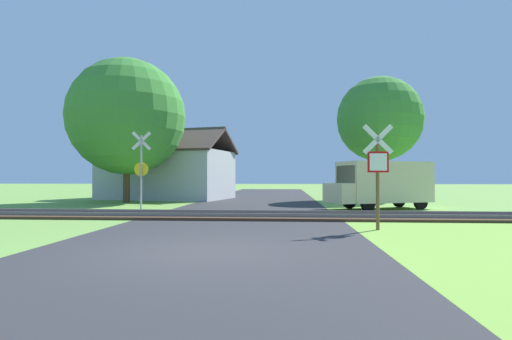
{
  "coord_description": "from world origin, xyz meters",
  "views": [
    {
      "loc": [
        1.65,
        -8.02,
        1.52
      ],
      "look_at": [
        0.5,
        7.9,
        1.8
      ],
      "focal_mm": 28.0,
      "sensor_mm": 36.0,
      "label": 1
    }
  ],
  "objects_px": {
    "tree_left": "(127,117)",
    "house": "(167,173)",
    "stop_sign_near": "(378,169)",
    "mail_truck": "(381,183)",
    "crossing_sign_far": "(141,166)",
    "tree_right": "(379,119)"
  },
  "relations": [
    {
      "from": "tree_right",
      "to": "tree_left",
      "type": "relative_size",
      "value": 0.95
    },
    {
      "from": "stop_sign_near",
      "to": "house",
      "type": "distance_m",
      "value": 19.16
    },
    {
      "from": "tree_left",
      "to": "mail_truck",
      "type": "height_order",
      "value": "tree_left"
    },
    {
      "from": "stop_sign_near",
      "to": "mail_truck",
      "type": "distance_m",
      "value": 7.88
    },
    {
      "from": "stop_sign_near",
      "to": "crossing_sign_far",
      "type": "bearing_deg",
      "value": -36.81
    },
    {
      "from": "crossing_sign_far",
      "to": "tree_right",
      "type": "distance_m",
      "value": 15.88
    },
    {
      "from": "stop_sign_near",
      "to": "crossing_sign_far",
      "type": "distance_m",
      "value": 11.21
    },
    {
      "from": "crossing_sign_far",
      "to": "tree_left",
      "type": "height_order",
      "value": "tree_left"
    },
    {
      "from": "stop_sign_near",
      "to": "tree_right",
      "type": "distance_m",
      "value": 15.87
    },
    {
      "from": "house",
      "to": "mail_truck",
      "type": "distance_m",
      "value": 15.17
    },
    {
      "from": "stop_sign_near",
      "to": "tree_right",
      "type": "height_order",
      "value": "tree_right"
    },
    {
      "from": "crossing_sign_far",
      "to": "house",
      "type": "height_order",
      "value": "house"
    },
    {
      "from": "tree_left",
      "to": "mail_truck",
      "type": "distance_m",
      "value": 14.83
    },
    {
      "from": "house",
      "to": "tree_left",
      "type": "relative_size",
      "value": 1.14
    },
    {
      "from": "house",
      "to": "mail_truck",
      "type": "xyz_separation_m",
      "value": [
        12.79,
        -8.14,
        -0.56
      ]
    },
    {
      "from": "house",
      "to": "tree_left",
      "type": "height_order",
      "value": "tree_left"
    },
    {
      "from": "crossing_sign_far",
      "to": "tree_right",
      "type": "relative_size",
      "value": 0.45
    },
    {
      "from": "stop_sign_near",
      "to": "mail_truck",
      "type": "height_order",
      "value": "stop_sign_near"
    },
    {
      "from": "tree_left",
      "to": "house",
      "type": "bearing_deg",
      "value": 76.58
    },
    {
      "from": "stop_sign_near",
      "to": "tree_left",
      "type": "distance_m",
      "value": 16.75
    },
    {
      "from": "house",
      "to": "tree_left",
      "type": "xyz_separation_m",
      "value": [
        -1.08,
        -4.52,
        3.28
      ]
    },
    {
      "from": "mail_truck",
      "to": "crossing_sign_far",
      "type": "bearing_deg",
      "value": 74.56
    }
  ]
}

